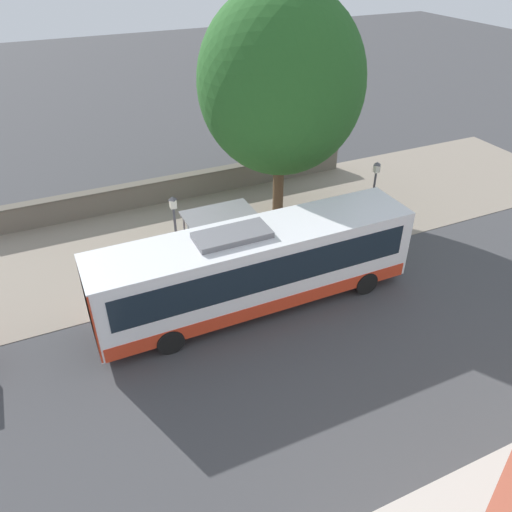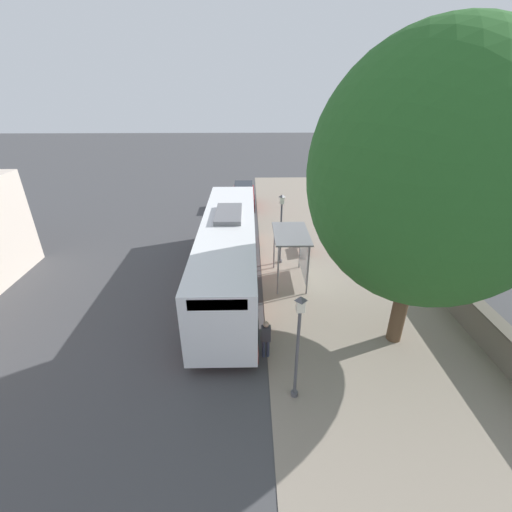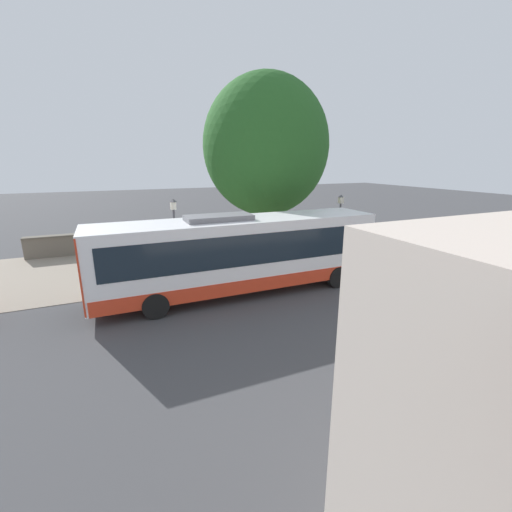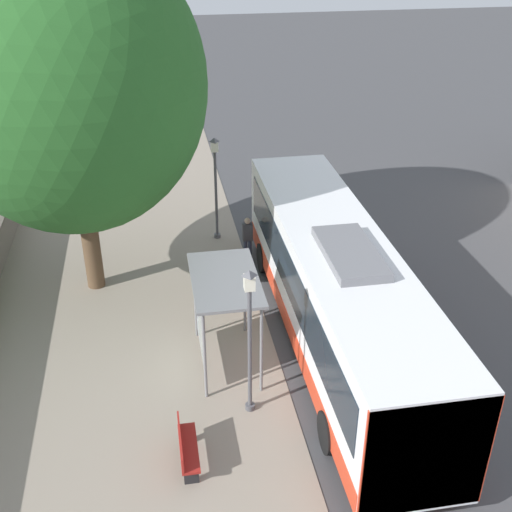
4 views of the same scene
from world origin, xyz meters
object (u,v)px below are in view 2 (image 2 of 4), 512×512
at_px(bench, 306,244).
at_px(street_lamp_far, 281,224).
at_px(pedestrian, 266,337).
at_px(street_lamp_near, 298,340).
at_px(parked_car_behind_bus, 244,196).
at_px(bus, 229,251).
at_px(shade_tree, 430,175).
at_px(bus_shelter, 294,242).

height_order(bench, street_lamp_far, street_lamp_far).
distance_m(pedestrian, street_lamp_near, 2.44).
xyz_separation_m(street_lamp_far, parked_car_behind_bus, (2.17, -9.91, -1.45)).
distance_m(pedestrian, bench, 9.43).
height_order(bus, parked_car_behind_bus, bus).
relative_size(pedestrian, bench, 1.07).
bearing_deg(bus, pedestrian, 106.76).
xyz_separation_m(street_lamp_near, parked_car_behind_bus, (1.87, -19.25, -1.38)).
bearing_deg(shade_tree, street_lamp_far, -58.84).
relative_size(bus, parked_car_behind_bus, 3.05).
bearing_deg(bus_shelter, bus, 5.30).
distance_m(bench, street_lamp_far, 2.94).
relative_size(bus_shelter, pedestrian, 1.84).
xyz_separation_m(street_lamp_far, shade_tree, (-4.01, 6.63, 4.19)).
bearing_deg(street_lamp_near, street_lamp_far, -91.83).
distance_m(shade_tree, parked_car_behind_bus, 18.53).
height_order(bus, bus_shelter, bus).
bearing_deg(bus, parked_car_behind_bus, -92.66).
relative_size(bus_shelter, bench, 1.97).
distance_m(bench, shade_tree, 10.41).
bearing_deg(shade_tree, bus_shelter, -52.86).
xyz_separation_m(bench, parked_car_behind_bus, (3.85, -8.44, 0.47)).
bearing_deg(street_lamp_far, bus_shelter, 103.62).
bearing_deg(shade_tree, pedestrian, 9.76).
bearing_deg(bus_shelter, street_lamp_far, -76.38).
distance_m(bus, pedestrian, 5.56).
height_order(street_lamp_far, parked_car_behind_bus, street_lamp_far).
bearing_deg(street_lamp_far, bus, 39.57).
relative_size(pedestrian, street_lamp_near, 0.41).
bearing_deg(street_lamp_far, shade_tree, 121.16).
height_order(pedestrian, shade_tree, shade_tree).
bearing_deg(bus, bus_shelter, -174.70).
xyz_separation_m(bus, shade_tree, (-6.74, 4.36, 4.73)).
height_order(bus_shelter, parked_car_behind_bus, bus_shelter).
bearing_deg(parked_car_behind_bus, bus, 87.34).
bearing_deg(pedestrian, bus_shelter, -106.39).
distance_m(bus_shelter, parked_car_behind_bus, 12.23).
bearing_deg(bench, parked_car_behind_bus, -65.51).
distance_m(street_lamp_near, parked_car_behind_bus, 19.39).
distance_m(bus_shelter, bench, 4.03).
bearing_deg(shade_tree, bench, -73.92).
distance_m(bench, parked_car_behind_bus, 9.29).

